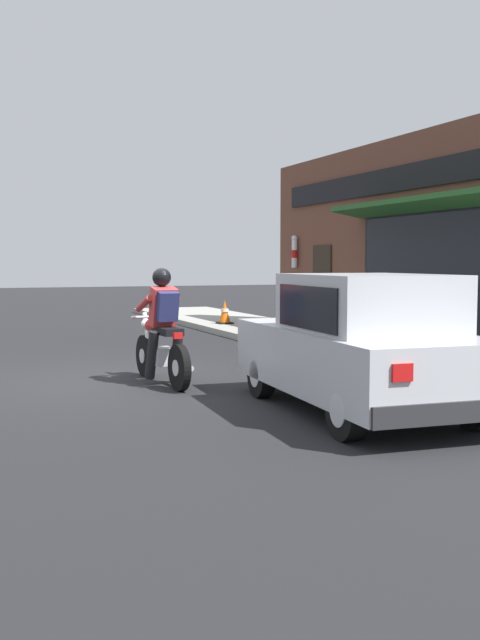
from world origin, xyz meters
TOP-DOWN VIEW (x-y plane):
  - ground_plane at (0.00, 0.00)m, footprint 80.00×80.00m
  - sidewalk_curb at (4.92, 3.00)m, footprint 2.60×22.00m
  - storefront_building at (6.45, 2.36)m, footprint 1.25×10.92m
  - motorcycle_with_rider at (0.55, -0.53)m, footprint 0.59×2.02m
  - car_hatchback at (2.06, -3.34)m, footprint 1.86×3.87m
  - traffic_cone at (4.31, 7.05)m, footprint 0.36×0.36m

SIDE VIEW (x-z plane):
  - ground_plane at x=0.00m, z-range 0.00..0.00m
  - sidewalk_curb at x=4.92m, z-range 0.00..0.14m
  - traffic_cone at x=4.31m, z-range 0.13..0.73m
  - motorcycle_with_rider at x=0.55m, z-range -0.13..1.49m
  - car_hatchback at x=2.06m, z-range -0.02..1.55m
  - storefront_building at x=6.45m, z-range 0.01..4.21m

